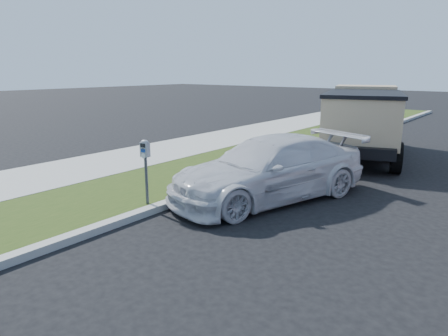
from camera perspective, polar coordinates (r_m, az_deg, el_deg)
The scene contains 5 objects.
ground at distance 7.48m, azimuth 3.71°, elevation -10.53°, with size 120.00×120.00×0.00m, color black.
streetside at distance 12.48m, azimuth -12.23°, elevation -0.44°, with size 6.12×50.00×0.15m.
parking_meter at distance 8.96m, azimuth -11.17°, elevation 1.43°, with size 0.22×0.16×1.46m.
white_wagon at distance 9.80m, azimuth 6.81°, elevation 0.00°, with size 2.11×5.19×1.51m, color silver.
dump_truck at distance 15.55m, azimuth 19.20°, elevation 6.83°, with size 4.15×6.68×2.46m.
Camera 1 is at (3.85, -5.62, 3.09)m, focal length 32.00 mm.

